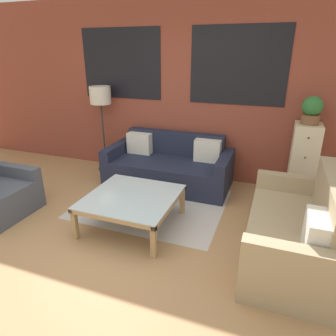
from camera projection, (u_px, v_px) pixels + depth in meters
ground_plane at (101, 253)px, 3.18m from camera, size 16.00×16.00×0.00m
wall_back_brick at (176, 91)px, 4.79m from camera, size 8.40×0.09×2.80m
rug at (152, 203)px, 4.21m from camera, size 1.97×1.57×0.00m
couch_dark at (169, 167)px, 4.76m from camera, size 1.93×0.88×0.78m
settee_vintage at (295, 232)px, 3.00m from camera, size 0.80×1.63×0.92m
coffee_table at (132, 200)px, 3.57m from camera, size 1.04×1.04×0.40m
floor_lamp at (101, 99)px, 4.98m from camera, size 0.35×0.35×1.46m
drawer_cabinet at (303, 162)px, 4.21m from camera, size 0.35×0.43×1.09m
potted_plant at (312, 110)px, 3.95m from camera, size 0.26×0.26×0.37m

